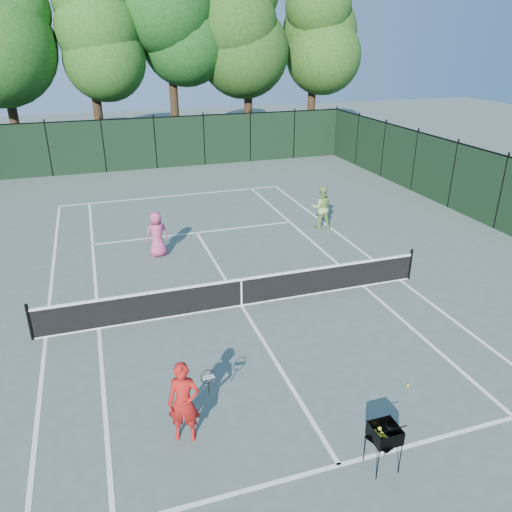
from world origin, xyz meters
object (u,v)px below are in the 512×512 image
object	(u,v)px
player_pink	(157,234)
loose_ball_near_cart	(408,385)
ball_hopper	(385,434)
coach	(184,402)
loose_ball_midcourt	(198,416)
player_green	(321,207)

from	to	relation	value
player_pink	loose_ball_near_cart	size ratio (longest dim) A/B	24.68
ball_hopper	loose_ball_near_cart	bearing A→B (deg)	24.86
coach	loose_ball_midcourt	bearing A→B (deg)	75.51
coach	loose_ball_midcourt	distance (m)	1.03
player_green	ball_hopper	xyz separation A→B (m)	(-4.37, -12.03, -0.09)
player_green	coach	bearing A→B (deg)	66.98
player_green	loose_ball_near_cart	distance (m)	10.52
coach	player_green	size ratio (longest dim) A/B	0.97
ball_hopper	player_green	bearing A→B (deg)	49.64
player_pink	loose_ball_midcourt	xyz separation A→B (m)	(-0.44, -8.83, -0.81)
player_green	ball_hopper	world-z (taller)	player_green
coach	player_green	world-z (taller)	player_green
player_pink	player_green	distance (m)	6.95
player_pink	player_green	bearing A→B (deg)	179.95
player_pink	ball_hopper	distance (m)	11.50
coach	loose_ball_midcourt	xyz separation A→B (m)	(0.33, 0.50, -0.84)
player_green	loose_ball_midcourt	world-z (taller)	player_green
loose_ball_near_cart	player_green	bearing A→B (deg)	76.03
coach	player_pink	world-z (taller)	coach
ball_hopper	loose_ball_midcourt	bearing A→B (deg)	120.80
player_pink	loose_ball_near_cart	world-z (taller)	player_pink
coach	ball_hopper	distance (m)	3.81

